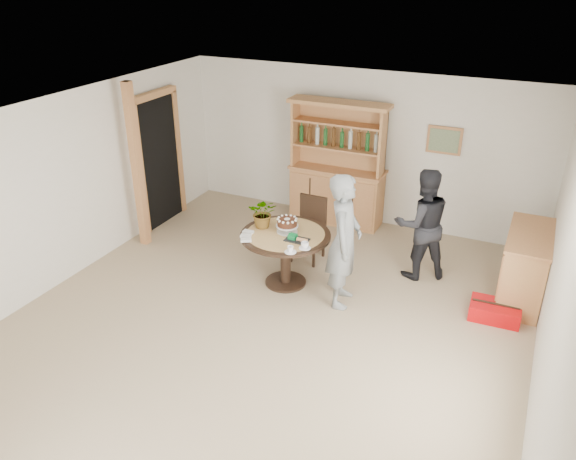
# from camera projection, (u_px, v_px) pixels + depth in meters

# --- Properties ---
(ground) EXTENTS (7.00, 7.00, 0.00)m
(ground) POSITION_uv_depth(u_px,v_px,m) (264.00, 327.00, 6.80)
(ground) COLOR tan
(ground) RESTS_ON ground
(room_shell) EXTENTS (6.04, 7.04, 2.52)m
(room_shell) POSITION_uv_depth(u_px,v_px,m) (261.00, 194.00, 6.04)
(room_shell) COLOR white
(room_shell) RESTS_ON ground
(doorway) EXTENTS (0.13, 1.10, 2.18)m
(doorway) POSITION_uv_depth(u_px,v_px,m) (158.00, 158.00, 9.06)
(doorway) COLOR black
(doorway) RESTS_ON ground
(pine_post) EXTENTS (0.12, 0.12, 2.50)m
(pine_post) POSITION_uv_depth(u_px,v_px,m) (137.00, 167.00, 8.25)
(pine_post) COLOR tan
(pine_post) RESTS_ON ground
(hutch) EXTENTS (1.62, 0.54, 2.04)m
(hutch) POSITION_uv_depth(u_px,v_px,m) (337.00, 182.00, 9.25)
(hutch) COLOR tan
(hutch) RESTS_ON ground
(sideboard) EXTENTS (0.54, 1.26, 0.94)m
(sideboard) POSITION_uv_depth(u_px,v_px,m) (525.00, 267.00, 7.17)
(sideboard) COLOR tan
(sideboard) RESTS_ON ground
(dining_table) EXTENTS (1.20, 1.20, 0.76)m
(dining_table) POSITION_uv_depth(u_px,v_px,m) (286.00, 244.00, 7.45)
(dining_table) COLOR black
(dining_table) RESTS_ON ground
(dining_chair) EXTENTS (0.43, 0.43, 0.95)m
(dining_chair) POSITION_uv_depth(u_px,v_px,m) (310.00, 224.00, 8.16)
(dining_chair) COLOR black
(dining_chair) RESTS_ON ground
(birthday_cake) EXTENTS (0.30, 0.30, 0.20)m
(birthday_cake) POSITION_uv_depth(u_px,v_px,m) (287.00, 223.00, 7.37)
(birthday_cake) COLOR white
(birthday_cake) RESTS_ON dining_table
(flower_vase) EXTENTS (0.47, 0.44, 0.42)m
(flower_vase) POSITION_uv_depth(u_px,v_px,m) (263.00, 213.00, 7.47)
(flower_vase) COLOR #3F7233
(flower_vase) RESTS_ON dining_table
(gift_tray) EXTENTS (0.30, 0.20, 0.08)m
(gift_tray) POSITION_uv_depth(u_px,v_px,m) (296.00, 238.00, 7.19)
(gift_tray) COLOR black
(gift_tray) RESTS_ON dining_table
(coffee_cup_a) EXTENTS (0.15, 0.15, 0.09)m
(coffee_cup_a) POSITION_uv_depth(u_px,v_px,m) (305.00, 246.00, 6.99)
(coffee_cup_a) COLOR white
(coffee_cup_a) RESTS_ON dining_table
(coffee_cup_b) EXTENTS (0.15, 0.15, 0.08)m
(coffee_cup_b) POSITION_uv_depth(u_px,v_px,m) (290.00, 250.00, 6.90)
(coffee_cup_b) COLOR white
(coffee_cup_b) RESTS_ON dining_table
(napkins) EXTENTS (0.24, 0.33, 0.03)m
(napkins) POSITION_uv_depth(u_px,v_px,m) (247.00, 236.00, 7.28)
(napkins) COLOR white
(napkins) RESTS_ON dining_table
(teen_boy) EXTENTS (0.53, 0.70, 1.75)m
(teen_boy) POSITION_uv_depth(u_px,v_px,m) (344.00, 241.00, 6.93)
(teen_boy) COLOR slate
(teen_boy) RESTS_ON ground
(adult_person) EXTENTS (0.97, 0.91, 1.58)m
(adult_person) POSITION_uv_depth(u_px,v_px,m) (422.00, 224.00, 7.57)
(adult_person) COLOR black
(adult_person) RESTS_ON ground
(red_suitcase) EXTENTS (0.62, 0.43, 0.21)m
(red_suitcase) POSITION_uv_depth(u_px,v_px,m) (495.00, 311.00, 6.92)
(red_suitcase) COLOR red
(red_suitcase) RESTS_ON ground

